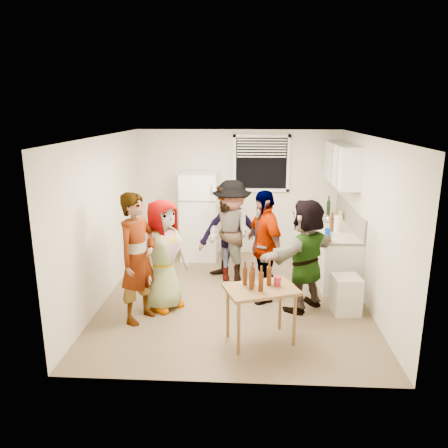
# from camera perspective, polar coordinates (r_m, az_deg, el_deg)

# --- Properties ---
(room) EXTENTS (4.00, 4.50, 2.50)m
(room) POSITION_cam_1_polar(r_m,az_deg,el_deg) (7.02, 1.34, -9.47)
(room) COLOR silver
(room) RESTS_ON ground
(window) EXTENTS (1.12, 0.10, 1.06)m
(window) POSITION_cam_1_polar(r_m,az_deg,el_deg) (8.67, 4.89, 7.90)
(window) COLOR white
(window) RESTS_ON room
(refrigerator) EXTENTS (0.70, 0.70, 1.70)m
(refrigerator) POSITION_cam_1_polar(r_m,az_deg,el_deg) (8.58, -3.23, 1.05)
(refrigerator) COLOR white
(refrigerator) RESTS_ON ground
(counter_lower) EXTENTS (0.60, 2.20, 0.86)m
(counter_lower) POSITION_cam_1_polar(r_m,az_deg,el_deg) (8.08, 13.79, -3.33)
(counter_lower) COLOR white
(counter_lower) RESTS_ON ground
(countertop) EXTENTS (0.64, 2.22, 0.04)m
(countertop) POSITION_cam_1_polar(r_m,az_deg,el_deg) (7.95, 13.99, -0.25)
(countertop) COLOR beige
(countertop) RESTS_ON counter_lower
(backsplash) EXTENTS (0.03, 2.20, 0.36)m
(backsplash) POSITION_cam_1_polar(r_m,az_deg,el_deg) (7.96, 16.09, 1.11)
(backsplash) COLOR #B6B1A7
(backsplash) RESTS_ON countertop
(upper_cabinets) EXTENTS (0.34, 1.60, 0.70)m
(upper_cabinets) POSITION_cam_1_polar(r_m,az_deg,el_deg) (7.97, 15.13, 7.56)
(upper_cabinets) COLOR white
(upper_cabinets) RESTS_ON room
(kettle) EXTENTS (0.26, 0.24, 0.18)m
(kettle) POSITION_cam_1_polar(r_m,az_deg,el_deg) (8.09, 13.45, 0.18)
(kettle) COLOR silver
(kettle) RESTS_ON countertop
(paper_towel) EXTENTS (0.12, 0.12, 0.27)m
(paper_towel) POSITION_cam_1_polar(r_m,az_deg,el_deg) (7.53, 14.44, -0.96)
(paper_towel) COLOR white
(paper_towel) RESTS_ON countertop
(wine_bottle) EXTENTS (0.07, 0.07, 0.27)m
(wine_bottle) POSITION_cam_1_polar(r_m,az_deg,el_deg) (8.68, 13.42, 1.18)
(wine_bottle) COLOR black
(wine_bottle) RESTS_ON countertop
(beer_bottle_counter) EXTENTS (0.06, 0.06, 0.24)m
(beer_bottle_counter) POSITION_cam_1_polar(r_m,az_deg,el_deg) (7.51, 13.86, -0.98)
(beer_bottle_counter) COLOR #47230C
(beer_bottle_counter) RESTS_ON countertop
(blue_cup) EXTENTS (0.09, 0.09, 0.12)m
(blue_cup) POSITION_cam_1_polar(r_m,az_deg,el_deg) (7.26, 13.36, -1.48)
(blue_cup) COLOR #0535A4
(blue_cup) RESTS_ON countertop
(picture_frame) EXTENTS (0.02, 0.19, 0.16)m
(picture_frame) POSITION_cam_1_polar(r_m,az_deg,el_deg) (8.35, 15.02, 1.10)
(picture_frame) COLOR #F7D863
(picture_frame) RESTS_ON countertop
(trash_bin) EXTENTS (0.42, 0.42, 0.56)m
(trash_bin) POSITION_cam_1_polar(r_m,az_deg,el_deg) (6.66, 15.60, -9.11)
(trash_bin) COLOR beige
(trash_bin) RESTS_ON ground
(serving_table) EXTENTS (1.01, 0.84, 0.73)m
(serving_table) POSITION_cam_1_polar(r_m,az_deg,el_deg) (5.82, 4.71, -14.95)
(serving_table) COLOR brown
(serving_table) RESTS_ON ground
(beer_bottle_table) EXTENTS (0.06, 0.06, 0.24)m
(beer_bottle_table) POSITION_cam_1_polar(r_m,az_deg,el_deg) (5.42, 4.82, -8.67)
(beer_bottle_table) COLOR #47230C
(beer_bottle_table) RESTS_ON serving_table
(red_cup) EXTENTS (0.09, 0.09, 0.12)m
(red_cup) POSITION_cam_1_polar(r_m,az_deg,el_deg) (5.59, 6.97, -7.98)
(red_cup) COLOR #A91F30
(red_cup) RESTS_ON serving_table
(guest_grey) EXTENTS (1.81, 1.64, 0.53)m
(guest_grey) POSITION_cam_1_polar(r_m,az_deg,el_deg) (6.73, -7.68, -10.72)
(guest_grey) COLOR gray
(guest_grey) RESTS_ON ground
(guest_stripe) EXTENTS (1.93, 1.40, 0.44)m
(guest_stripe) POSITION_cam_1_polar(r_m,az_deg,el_deg) (6.45, -10.78, -12.07)
(guest_stripe) COLOR #141933
(guest_stripe) RESTS_ON ground
(guest_back_left) EXTENTS (1.76, 1.81, 0.64)m
(guest_back_left) POSITION_cam_1_polar(r_m,az_deg,el_deg) (7.65, 0.57, -7.36)
(guest_back_left) COLOR brown
(guest_back_left) RESTS_ON ground
(guest_back_right) EXTENTS (1.34, 1.88, 0.65)m
(guest_back_right) POSITION_cam_1_polar(r_m,az_deg,el_deg) (7.70, 0.99, -7.20)
(guest_back_right) COLOR #39393D
(guest_back_right) RESTS_ON ground
(guest_black) EXTENTS (2.00, 1.66, 0.42)m
(guest_black) POSITION_cam_1_polar(r_m,az_deg,el_deg) (6.98, 5.04, -9.67)
(guest_black) COLOR black
(guest_black) RESTS_ON ground
(guest_orange) EXTENTS (2.27, 2.27, 0.49)m
(guest_orange) POSITION_cam_1_polar(r_m,az_deg,el_deg) (6.76, 10.28, -10.73)
(guest_orange) COLOR #F79B53
(guest_orange) RESTS_ON ground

